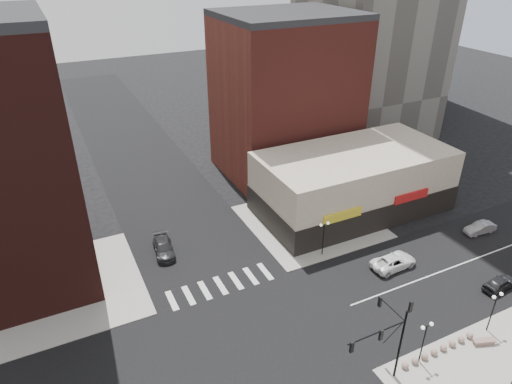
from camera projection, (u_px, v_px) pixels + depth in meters
ground at (257, 341)px, 39.87m from camera, size 240.00×240.00×0.00m
road_ew at (257, 341)px, 39.86m from camera, size 200.00×14.00×0.02m
road_ns at (257, 341)px, 39.86m from camera, size 14.00×200.00×0.02m
sidewalk_nw at (64, 289)px, 45.68m from camera, size 15.00×15.00×0.12m
sidewalk_ne at (310, 221)px, 56.86m from camera, size 15.00×15.00×0.12m
building_ne_midrise at (285, 99)px, 65.19m from camera, size 18.00×15.00×22.00m
building_ne_row at (353, 186)px, 58.21m from camera, size 24.20×12.20×8.00m
traffic_signal at (390, 332)px, 34.10m from camera, size 5.59×3.09×7.77m
street_lamp_se_a at (425, 333)px, 36.22m from camera, size 1.22×0.32×4.16m
street_lamp_se_b at (495, 303)px, 39.31m from camera, size 1.22×0.32×4.16m
street_lamp_ne at (324, 231)px, 49.23m from camera, size 1.22×0.32×4.16m
bollard_row at (439, 350)px, 38.44m from camera, size 7.93×0.58×0.58m
white_suv at (393, 261)px, 48.63m from camera, size 5.24×2.57×1.43m
dark_sedan_east at (500, 283)px, 45.56m from camera, size 4.12×1.89×1.37m
silver_sedan at (480, 228)px, 54.48m from camera, size 4.06×1.68×1.31m
dark_sedan_north at (164, 248)px, 50.81m from camera, size 2.63×5.23×1.46m
stone_bench at (484, 341)px, 39.31m from camera, size 2.01×1.21×0.45m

